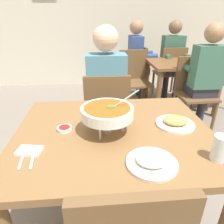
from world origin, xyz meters
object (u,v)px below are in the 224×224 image
chair_bg_right (136,70)px  patron_bg_right (137,56)px  dining_table_main (114,145)px  diner_main (106,88)px  chair_diner_main (107,111)px  sauce_dish (65,129)px  patron_bg_left (205,72)px  patron_bg_middle (173,56)px  dining_table_far (182,71)px  drink_glass (219,149)px  rice_plate (152,161)px  chair_bg_window (134,77)px  chair_bg_middle (170,70)px  chair_bg_left (193,88)px  chair_bg_corner (222,78)px  appetizer_plate (175,122)px  curry_bowl (107,112)px

chair_bg_right → patron_bg_right: (0.01, 0.00, 0.24)m
dining_table_main → diner_main: 0.81m
chair_diner_main → patron_bg_right: size_ratio=0.69×
diner_main → sauce_dish: diner_main is taller
patron_bg_left → patron_bg_right: same height
diner_main → patron_bg_right: (0.63, 1.63, 0.00)m
chair_diner_main → patron_bg_middle: patron_bg_middle is taller
dining_table_far → patron_bg_left: patron_bg_left is taller
dining_table_main → drink_glass: drink_glass is taller
rice_plate → patron_bg_left: patron_bg_left is taller
diner_main → drink_glass: diner_main is taller
diner_main → patron_bg_middle: bearing=52.2°
chair_bg_window → diner_main: bearing=-112.9°
chair_bg_middle → chair_bg_left: bearing=-91.8°
chair_bg_right → chair_bg_corner: 1.36m
diner_main → appetizer_plate: (0.39, -0.77, 0.03)m
drink_glass → dining_table_main: bearing=145.8°
chair_bg_corner → patron_bg_left: patron_bg_left is taller
chair_bg_middle → chair_bg_corner: (0.63, -0.52, 0.00)m
patron_bg_right → chair_bg_left: bearing=-62.5°
appetizer_plate → patron_bg_middle: patron_bg_middle is taller
chair_bg_corner → patron_bg_right: bearing=152.9°
curry_bowl → appetizer_plate: curry_bowl is taller
chair_bg_middle → appetizer_plate: bearing=-109.5°
appetizer_plate → chair_bg_window: 1.98m
diner_main → sauce_dish: bearing=-110.9°
diner_main → drink_glass: size_ratio=10.08×
chair_bg_middle → patron_bg_left: patron_bg_left is taller
appetizer_plate → sauce_dish: size_ratio=2.67×
dining_table_far → chair_bg_middle: chair_bg_middle is taller
rice_plate → chair_bg_window: bearing=81.2°
chair_bg_window → appetizer_plate: bearing=-93.3°
chair_bg_right → chair_bg_middle: bearing=-8.7°
dining_table_main → chair_bg_corner: 2.59m
curry_bowl → chair_bg_middle: 2.70m
drink_glass → curry_bowl: bearing=149.5°
chair_bg_window → patron_bg_right: 0.52m
diner_main → appetizer_plate: bearing=-63.3°
rice_plate → patron_bg_middle: size_ratio=0.18×
dining_table_far → rice_plate: bearing=-115.8°
appetizer_plate → patron_bg_left: size_ratio=0.18×
diner_main → rice_plate: 1.14m
chair_bg_left → chair_bg_window: (-0.68, 0.61, 0.00)m
chair_bg_right → dining_table_far: bearing=-43.2°
patron_bg_right → dining_table_main: bearing=-104.6°
rice_plate → patron_bg_middle: patron_bg_middle is taller
chair_diner_main → chair_bg_middle: same height
diner_main → chair_bg_window: 1.31m
curry_bowl → patron_bg_left: bearing=45.5°
chair_bg_left → patron_bg_right: size_ratio=0.69×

